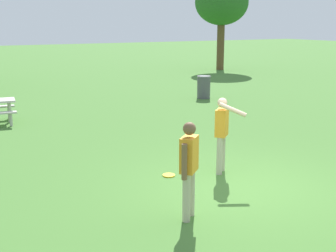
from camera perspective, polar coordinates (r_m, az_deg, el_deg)
The scene contains 6 objects.
ground_plane at distance 8.97m, azimuth 9.38°, elevation -7.70°, with size 120.00×120.00×0.00m, color #447530.
person_thrower at distance 9.45m, azimuth 7.02°, elevation -0.44°, with size 0.48×0.84×1.64m.
person_catcher at distance 7.17m, azimuth 2.73°, elevation -4.96°, with size 0.48×0.43×1.64m.
frisbee at distance 9.43m, azimuth 0.11°, elevation -6.38°, with size 0.27×0.27×0.03m, color yellow.
trash_can_beside_table at distance 19.03m, azimuth 4.64°, elevation 5.04°, with size 0.59×0.59×0.96m.
tree_far_right at distance 30.78m, azimuth 6.95°, elevation 15.50°, with size 3.57×3.57×6.03m.
Camera 1 is at (-5.34, -6.47, 3.18)m, focal length 47.17 mm.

